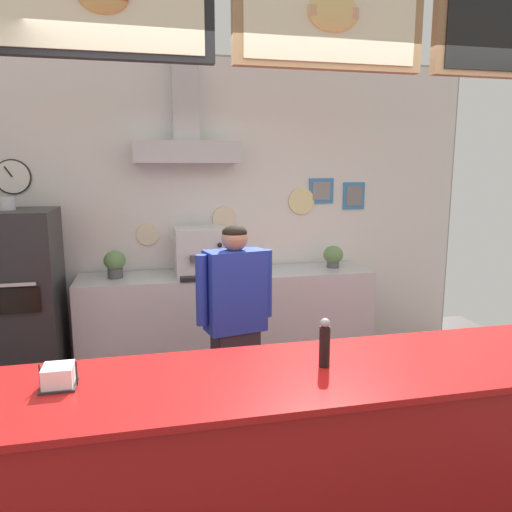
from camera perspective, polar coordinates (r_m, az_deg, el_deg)
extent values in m
cube|color=gray|center=(5.09, -3.49, 5.22)|extent=(5.12, 0.12, 3.00)
cube|color=silver|center=(5.03, -3.37, 5.16)|extent=(5.08, 0.01, 2.96)
cylinder|color=black|center=(5.05, -26.24, 8.19)|extent=(0.32, 0.02, 0.32)
cylinder|color=white|center=(5.04, -26.27, 8.19)|extent=(0.29, 0.01, 0.29)
cube|color=black|center=(5.04, -26.67, 8.68)|extent=(0.07, 0.01, 0.10)
cylinder|color=beige|center=(4.97, -12.39, 2.44)|extent=(0.21, 0.02, 0.21)
cylinder|color=beige|center=(5.01, -3.67, 4.38)|extent=(0.24, 0.02, 0.24)
cylinder|color=beige|center=(5.19, 5.26, 6.32)|extent=(0.28, 0.02, 0.28)
cube|color=teal|center=(5.40, 11.21, 6.82)|extent=(0.24, 0.02, 0.28)
cube|color=slate|center=(5.40, 11.26, 6.82)|extent=(0.17, 0.01, 0.20)
cube|color=teal|center=(5.26, 7.53, 7.46)|extent=(0.27, 0.02, 0.26)
cube|color=gray|center=(5.25, 7.57, 7.45)|extent=(0.19, 0.01, 0.19)
cube|color=#B7BABF|center=(4.79, -7.99, 11.76)|extent=(0.99, 0.36, 0.20)
cube|color=#B7BABF|center=(4.88, -8.20, 17.46)|extent=(0.24, 0.24, 0.77)
cube|color=black|center=(2.28, -17.14, 26.24)|extent=(0.88, 0.05, 0.44)
cube|color=#9E754C|center=(2.43, 8.54, 25.54)|extent=(0.88, 0.05, 0.44)
cube|color=beige|center=(2.40, 8.81, 25.70)|extent=(0.79, 0.01, 0.39)
ellipsoid|color=#E5BC70|center=(2.39, 8.94, 26.02)|extent=(0.23, 0.04, 0.16)
cube|color=tan|center=(2.39, 9.02, 26.07)|extent=(0.22, 0.01, 0.04)
cube|color=maroon|center=(2.59, 8.96, -23.59)|extent=(4.10, 0.68, 1.02)
cube|color=#B31515|center=(2.34, 9.32, -12.88)|extent=(4.18, 0.72, 0.03)
cube|color=#B7BABF|center=(4.90, -3.24, -7.33)|extent=(2.81, 0.62, 0.94)
cube|color=#929499|center=(5.00, -3.20, -10.61)|extent=(2.67, 0.57, 0.02)
cube|color=#232326|center=(4.65, -26.02, -5.10)|extent=(0.73, 0.70, 1.60)
cube|color=black|center=(4.28, -27.21, -4.68)|extent=(0.55, 0.02, 0.20)
cube|color=#B7BABF|center=(4.23, -27.42, -3.04)|extent=(0.51, 0.02, 0.02)
cylinder|color=#B7BABF|center=(4.51, -26.87, 5.39)|extent=(0.14, 0.14, 0.10)
cube|color=#232328|center=(3.67, -2.35, -14.55)|extent=(0.34, 0.26, 0.81)
cube|color=#1E339E|center=(3.44, -2.44, -4.01)|extent=(0.44, 0.30, 0.57)
cylinder|color=#1E339E|center=(3.53, 1.21, -3.16)|extent=(0.08, 0.08, 0.48)
cylinder|color=#1E339E|center=(3.35, -6.29, -3.94)|extent=(0.08, 0.08, 0.48)
sphere|color=#997056|center=(3.37, -2.49, 2.04)|extent=(0.18, 0.18, 0.18)
ellipsoid|color=black|center=(3.36, -2.49, 2.73)|extent=(0.17, 0.17, 0.10)
cube|color=silver|center=(4.68, -6.37, 0.55)|extent=(0.48, 0.41, 0.45)
cylinder|color=#4C4C51|center=(4.44, -7.25, -0.29)|extent=(0.06, 0.06, 0.06)
cube|color=black|center=(4.48, -5.95, -2.56)|extent=(0.44, 0.10, 0.04)
sphere|color=black|center=(4.46, -4.20, 1.28)|extent=(0.04, 0.04, 0.04)
cylinder|color=#4C4C51|center=(5.08, 8.86, -0.96)|extent=(0.12, 0.12, 0.06)
ellipsoid|color=#5B844C|center=(5.06, 8.90, 0.17)|extent=(0.20, 0.20, 0.18)
cylinder|color=#4C4C51|center=(4.72, -15.91, -1.89)|extent=(0.14, 0.14, 0.09)
ellipsoid|color=#5B844C|center=(4.70, -15.98, -0.50)|extent=(0.20, 0.20, 0.18)
cylinder|color=black|center=(2.30, 7.91, -10.31)|extent=(0.05, 0.05, 0.19)
sphere|color=gray|center=(2.27, 7.98, -7.66)|extent=(0.04, 0.04, 0.04)
cube|color=#262628|center=(2.27, -21.74, -13.71)|extent=(0.14, 0.14, 0.01)
cylinder|color=#262628|center=(2.26, -23.64, -12.59)|extent=(0.01, 0.01, 0.11)
cylinder|color=#262628|center=(2.24, -19.99, -12.57)|extent=(0.01, 0.01, 0.11)
cube|color=white|center=(2.25, -21.82, -12.71)|extent=(0.12, 0.12, 0.09)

